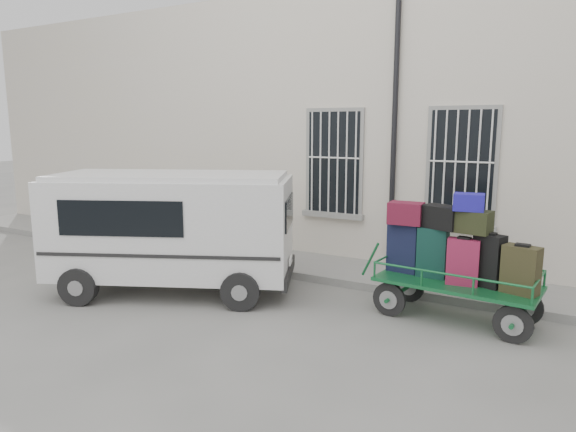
# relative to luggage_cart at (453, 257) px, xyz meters

# --- Properties ---
(ground) EXTENTS (80.00, 80.00, 0.00)m
(ground) POSITION_rel_luggage_cart_xyz_m (-2.68, -0.70, -1.02)
(ground) COLOR slate
(ground) RESTS_ON ground
(building) EXTENTS (24.00, 5.15, 6.00)m
(building) POSITION_rel_luggage_cart_xyz_m (-2.68, 4.80, 1.98)
(building) COLOR beige
(building) RESTS_ON ground
(sidewalk) EXTENTS (24.00, 1.70, 0.15)m
(sidewalk) POSITION_rel_luggage_cart_xyz_m (-2.68, 1.50, -0.94)
(sidewalk) COLOR gray
(sidewalk) RESTS_ON ground
(luggage_cart) EXTENTS (2.90, 1.33, 2.03)m
(luggage_cart) POSITION_rel_luggage_cart_xyz_m (0.00, 0.00, 0.00)
(luggage_cart) COLOR black
(luggage_cart) RESTS_ON ground
(van) EXTENTS (4.70, 3.43, 2.20)m
(van) POSITION_rel_luggage_cart_xyz_m (-4.80, -1.07, 0.24)
(van) COLOR silver
(van) RESTS_ON ground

